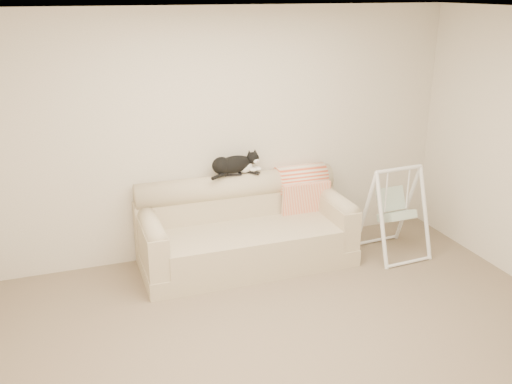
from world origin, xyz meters
TOP-DOWN VIEW (x-y plane):
  - ground_plane at (0.00, 0.00)m, footprint 5.00×5.00m
  - room_shell at (0.00, 0.00)m, footprint 5.04×4.04m
  - sofa at (0.06, 1.62)m, footprint 2.20×0.93m
  - remote_a at (0.01, 1.84)m, footprint 0.18×0.07m
  - remote_b at (0.22, 1.85)m, footprint 0.15×0.16m
  - tuxedo_cat at (0.03, 1.85)m, footprint 0.60×0.35m
  - throw_blanket at (0.80, 1.84)m, footprint 0.55×0.38m
  - baby_swing at (1.65, 1.26)m, footprint 0.64×0.68m

SIDE VIEW (x-z plane):
  - ground_plane at x=0.00m, z-range 0.00..0.00m
  - sofa at x=0.06m, z-range -0.10..0.80m
  - baby_swing at x=1.65m, z-range 0.00..0.99m
  - throw_blanket at x=0.80m, z-range 0.44..1.01m
  - remote_b at x=0.22m, z-range 0.90..0.92m
  - remote_a at x=0.01m, z-range 0.90..0.92m
  - tuxedo_cat at x=0.03m, z-range 0.89..1.13m
  - room_shell at x=0.00m, z-range 0.23..2.83m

